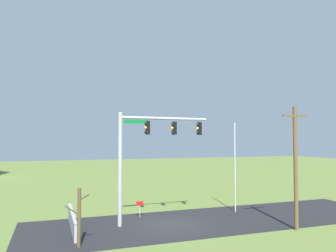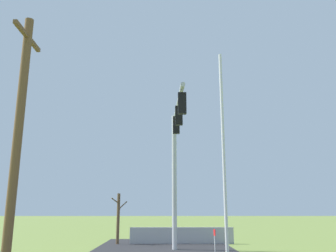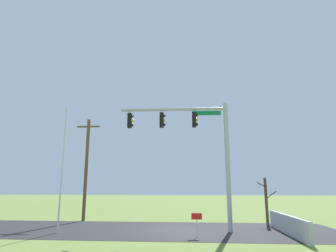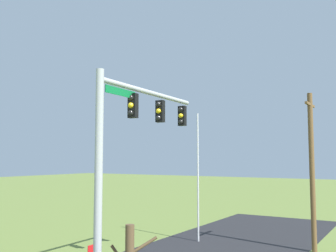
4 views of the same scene
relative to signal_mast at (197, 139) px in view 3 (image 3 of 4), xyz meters
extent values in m
plane|color=olive|center=(-1.52, 0.65, -5.49)|extent=(160.00, 160.00, 0.00)
cube|color=#232326|center=(-5.52, 0.65, -5.49)|extent=(28.00, 8.00, 0.01)
cube|color=#B7B5AD|center=(2.84, 0.06, -5.49)|extent=(6.00, 6.00, 0.01)
cube|color=#A8A8AD|center=(4.92, -0.49, -4.97)|extent=(0.20, 6.78, 1.05)
cylinder|color=#B2B5BA|center=(1.84, 0.06, -1.60)|extent=(0.28, 0.28, 7.79)
cylinder|color=#B2B5BA|center=(-1.47, -0.05, 1.95)|extent=(6.64, 0.40, 0.20)
cube|color=#0F7238|center=(0.65, 0.02, 1.67)|extent=(1.80, 0.09, 0.28)
cube|color=black|center=(-0.15, 0.00, 1.25)|extent=(0.25, 0.37, 0.96)
sphere|color=black|center=(0.00, 0.00, 1.55)|extent=(0.22, 0.22, 0.22)
sphere|color=yellow|center=(0.00, 0.00, 1.25)|extent=(0.22, 0.22, 0.22)
sphere|color=black|center=(0.00, 0.00, 0.95)|extent=(0.22, 0.22, 0.22)
cube|color=black|center=(-2.20, -0.07, 1.25)|extent=(0.25, 0.37, 0.96)
sphere|color=black|center=(-2.05, -0.06, 1.55)|extent=(0.22, 0.22, 0.22)
sphere|color=yellow|center=(-2.05, -0.06, 1.25)|extent=(0.22, 0.22, 0.22)
sphere|color=black|center=(-2.05, -0.06, 0.95)|extent=(0.22, 0.22, 0.22)
cube|color=black|center=(-4.26, -0.13, 1.25)|extent=(0.25, 0.37, 0.96)
sphere|color=black|center=(-4.11, -0.13, 1.55)|extent=(0.22, 0.22, 0.22)
sphere|color=yellow|center=(-4.11, -0.13, 1.25)|extent=(0.22, 0.22, 0.22)
sphere|color=black|center=(-4.11, -0.13, 0.95)|extent=(0.22, 0.22, 0.22)
cylinder|color=silver|center=(-8.00, -1.22, -1.84)|extent=(0.10, 0.10, 7.31)
cylinder|color=brown|center=(-8.86, 4.88, -1.45)|extent=(0.26, 0.26, 8.08)
cube|color=brown|center=(-8.86, 4.88, 1.99)|extent=(1.90, 0.12, 0.12)
cylinder|color=brown|center=(4.83, 3.69, -3.88)|extent=(0.20, 0.20, 3.22)
cylinder|color=brown|center=(5.20, 3.69, -3.46)|extent=(0.78, 0.07, 0.57)
cylinder|color=brown|center=(4.60, 3.89, -2.75)|extent=(0.54, 0.47, 0.39)
cylinder|color=brown|center=(4.81, 3.41, -3.05)|extent=(0.12, 0.61, 0.55)
cylinder|color=silver|center=(-0.11, -1.95, -5.04)|extent=(0.04, 0.04, 0.90)
cube|color=red|center=(-0.11, -1.95, -4.43)|extent=(0.56, 0.02, 0.32)
camera|label=1|loc=(6.41, 22.35, 0.34)|focal=34.98mm
camera|label=2|loc=(-18.71, 0.61, -3.16)|focal=37.01mm
camera|label=3|loc=(-0.18, -17.92, -2.93)|focal=30.98mm
camera|label=4|loc=(11.73, 8.95, -0.81)|focal=40.89mm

